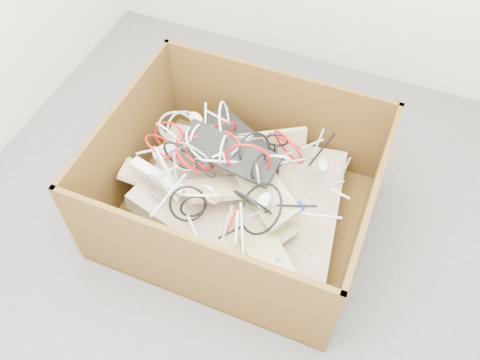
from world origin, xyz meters
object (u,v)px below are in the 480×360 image
at_px(power_strip_right, 157,177).
at_px(vga_plug, 300,207).
at_px(cardboard_box, 235,200).
at_px(power_strip_left, 181,143).

bearing_deg(power_strip_right, vga_plug, 17.30).
relative_size(cardboard_box, power_strip_left, 4.14).
distance_m(cardboard_box, power_strip_left, 0.40).
xyz_separation_m(cardboard_box, power_strip_left, (-0.33, 0.09, 0.20)).
bearing_deg(cardboard_box, power_strip_left, 164.54).
bearing_deg(power_strip_left, power_strip_right, -135.76).
xyz_separation_m(power_strip_left, vga_plug, (0.68, -0.14, -0.01)).
distance_m(power_strip_left, vga_plug, 0.69).
relative_size(power_strip_right, vga_plug, 6.49).
height_order(cardboard_box, vga_plug, cardboard_box).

